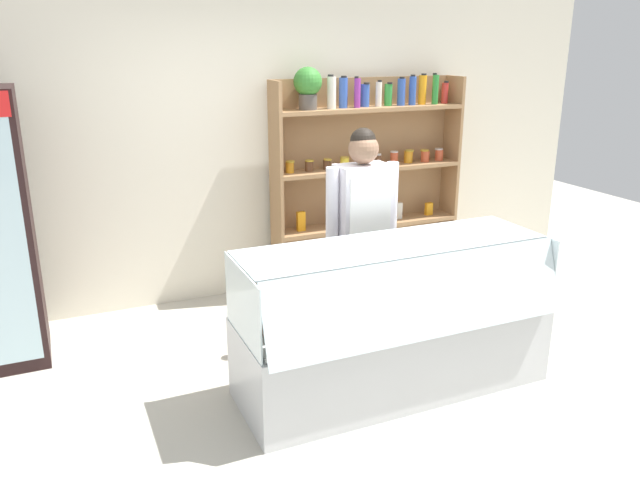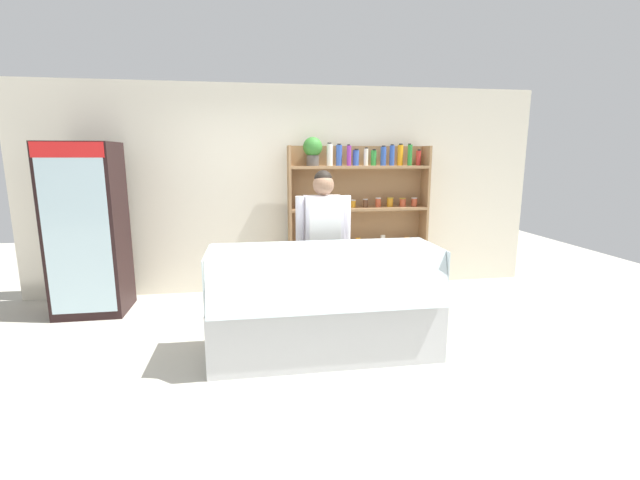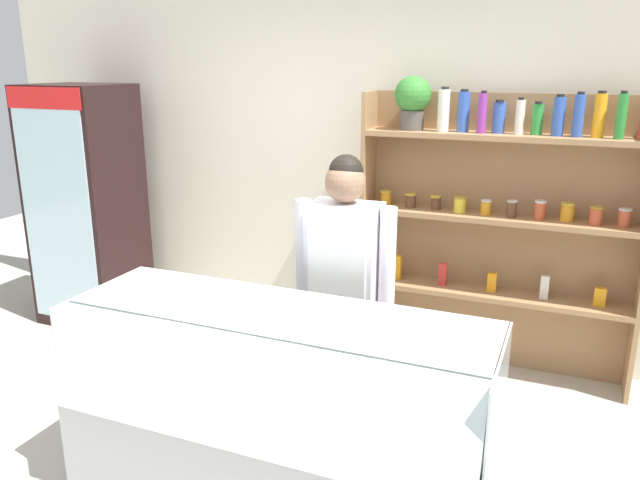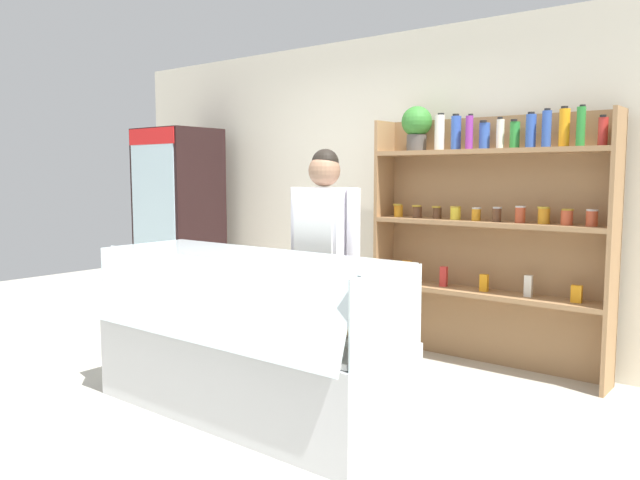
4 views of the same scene
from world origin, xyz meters
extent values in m
plane|color=#B7B2A3|center=(0.00, 0.00, 0.00)|extent=(12.00, 12.00, 0.00)
cube|color=silver|center=(0.00, 2.02, 1.35)|extent=(6.80, 0.10, 2.70)
cube|color=black|center=(-2.35, 1.43, 0.98)|extent=(0.75, 0.64, 1.95)
cube|color=silver|center=(-2.35, 1.11, 0.98)|extent=(0.67, 0.01, 1.75)
cube|color=red|center=(-2.35, 1.10, 1.86)|extent=(0.71, 0.01, 0.16)
cylinder|color=#3356B2|center=(-2.58, 1.17, 0.34)|extent=(0.07, 0.07, 0.18)
cylinder|color=red|center=(-2.42, 1.17, 0.36)|extent=(0.07, 0.07, 0.22)
cylinder|color=silver|center=(-2.27, 1.17, 0.35)|extent=(0.06, 0.06, 0.20)
cylinder|color=#2D8C38|center=(-2.11, 1.17, 0.35)|extent=(0.05, 0.05, 0.19)
cylinder|color=#3356B2|center=(-2.55, 1.17, 0.87)|extent=(0.06, 0.06, 0.21)
cylinder|color=#9E6623|center=(-2.35, 1.17, 0.87)|extent=(0.07, 0.07, 0.20)
cylinder|color=silver|center=(-2.14, 1.17, 0.86)|extent=(0.07, 0.07, 0.19)
cylinder|color=#2D8C38|center=(-2.58, 1.17, 1.36)|extent=(0.06, 0.06, 0.14)
cylinder|color=#3356B2|center=(-2.42, 1.17, 1.38)|extent=(0.06, 0.06, 0.19)
cylinder|color=orange|center=(-2.27, 1.17, 1.40)|extent=(0.05, 0.05, 0.22)
cylinder|color=silver|center=(-2.11, 1.17, 1.39)|extent=(0.05, 0.05, 0.21)
cube|color=#9E754C|center=(0.89, 1.87, 0.96)|extent=(1.85, 0.02, 1.93)
cube|color=#9E754C|center=(-0.01, 1.73, 0.96)|extent=(0.03, 0.28, 1.93)
cube|color=#9E754C|center=(1.80, 1.73, 0.96)|extent=(0.03, 0.28, 1.93)
cube|color=#9E754C|center=(0.89, 1.73, 0.58)|extent=(1.79, 0.28, 0.04)
cube|color=#9E754C|center=(0.89, 1.73, 1.12)|extent=(1.79, 0.28, 0.04)
cube|color=#9E754C|center=(0.89, 1.73, 1.66)|extent=(1.79, 0.28, 0.04)
cylinder|color=#4C4742|center=(0.29, 1.73, 1.74)|extent=(0.16, 0.16, 0.13)
sphere|color=#347C2D|center=(0.29, 1.73, 1.91)|extent=(0.25, 0.25, 0.25)
cylinder|color=silver|center=(0.50, 1.71, 1.81)|extent=(0.08, 0.08, 0.27)
cylinder|color=black|center=(0.50, 1.73, 1.96)|extent=(0.05, 0.05, 0.02)
cylinder|color=#3356B2|center=(0.63, 1.73, 1.81)|extent=(0.08, 0.08, 0.26)
cylinder|color=black|center=(0.63, 1.73, 1.94)|extent=(0.05, 0.05, 0.02)
cylinder|color=purple|center=(0.75, 1.71, 1.80)|extent=(0.06, 0.06, 0.25)
cylinder|color=black|center=(0.75, 1.73, 1.94)|extent=(0.04, 0.04, 0.02)
cylinder|color=#3356B2|center=(0.85, 1.75, 1.78)|extent=(0.08, 0.08, 0.20)
cylinder|color=black|center=(0.85, 1.73, 1.88)|extent=(0.05, 0.05, 0.02)
cylinder|color=silver|center=(0.98, 1.74, 1.78)|extent=(0.06, 0.06, 0.22)
cylinder|color=black|center=(0.98, 1.73, 1.90)|extent=(0.04, 0.04, 0.02)
cylinder|color=#2D8C38|center=(1.09, 1.75, 1.77)|extent=(0.07, 0.07, 0.19)
cylinder|color=black|center=(1.09, 1.73, 1.88)|extent=(0.05, 0.05, 0.02)
cylinder|color=#3356B2|center=(1.21, 1.73, 1.80)|extent=(0.07, 0.07, 0.24)
cylinder|color=black|center=(1.21, 1.73, 1.92)|extent=(0.05, 0.05, 0.02)
cylinder|color=#3356B2|center=(1.33, 1.72, 1.80)|extent=(0.07, 0.07, 0.26)
cylinder|color=black|center=(1.33, 1.73, 1.94)|extent=(0.04, 0.04, 0.02)
cylinder|color=orange|center=(1.44, 1.74, 1.81)|extent=(0.07, 0.07, 0.26)
cylinder|color=black|center=(1.44, 1.73, 1.95)|extent=(0.05, 0.05, 0.02)
cylinder|color=#2D8C38|center=(1.56, 1.70, 1.81)|extent=(0.06, 0.06, 0.27)
cylinder|color=black|center=(1.56, 1.73, 1.95)|extent=(0.04, 0.04, 0.02)
cylinder|color=red|center=(1.70, 1.74, 1.77)|extent=(0.06, 0.06, 0.19)
cylinder|color=black|center=(1.70, 1.73, 1.88)|extent=(0.04, 0.04, 0.02)
cylinder|color=orange|center=(0.12, 1.74, 1.18)|extent=(0.07, 0.07, 0.10)
cylinder|color=gold|center=(0.12, 1.73, 1.24)|extent=(0.08, 0.08, 0.01)
cylinder|color=brown|center=(0.30, 1.74, 1.18)|extent=(0.08, 0.08, 0.09)
cylinder|color=gold|center=(0.30, 1.73, 1.23)|extent=(0.08, 0.08, 0.01)
cylinder|color=brown|center=(0.47, 1.74, 1.18)|extent=(0.07, 0.07, 0.09)
cylinder|color=gold|center=(0.47, 1.73, 1.23)|extent=(0.07, 0.07, 0.01)
cylinder|color=yellow|center=(0.64, 1.72, 1.18)|extent=(0.08, 0.08, 0.09)
cylinder|color=gold|center=(0.64, 1.73, 1.24)|extent=(0.08, 0.08, 0.01)
cylinder|color=orange|center=(0.82, 1.72, 1.18)|extent=(0.07, 0.07, 0.09)
cylinder|color=silver|center=(0.82, 1.73, 1.23)|extent=(0.07, 0.07, 0.01)
cylinder|color=brown|center=(0.98, 1.72, 1.19)|extent=(0.07, 0.07, 0.10)
cylinder|color=silver|center=(0.98, 1.73, 1.24)|extent=(0.07, 0.07, 0.01)
cylinder|color=#BF4C2D|center=(1.16, 1.72, 1.19)|extent=(0.07, 0.07, 0.11)
cylinder|color=silver|center=(1.16, 1.73, 1.25)|extent=(0.08, 0.08, 0.01)
cylinder|color=orange|center=(1.32, 1.74, 1.19)|extent=(0.08, 0.08, 0.11)
cylinder|color=gold|center=(1.32, 1.73, 1.25)|extent=(0.09, 0.09, 0.01)
cylinder|color=#BF4C2D|center=(1.49, 1.71, 1.19)|extent=(0.08, 0.08, 0.10)
cylinder|color=gold|center=(1.49, 1.73, 1.24)|extent=(0.08, 0.08, 0.01)
cylinder|color=#BF4C2D|center=(1.66, 1.72, 1.19)|extent=(0.08, 0.08, 0.10)
cylinder|color=silver|center=(1.66, 1.73, 1.25)|extent=(0.08, 0.08, 0.01)
cube|color=orange|center=(0.21, 1.73, 0.69)|extent=(0.07, 0.04, 0.18)
cube|color=red|center=(0.55, 1.73, 0.68)|extent=(0.06, 0.04, 0.16)
cube|color=orange|center=(0.89, 1.73, 0.66)|extent=(0.06, 0.04, 0.13)
cube|color=silver|center=(1.24, 1.73, 0.68)|extent=(0.06, 0.04, 0.16)
cube|color=orange|center=(1.58, 1.73, 0.66)|extent=(0.07, 0.04, 0.12)
cube|color=silver|center=(0.13, -0.07, 0.28)|extent=(2.06, 0.72, 0.55)
cube|color=white|center=(0.13, -0.07, 0.57)|extent=(2.00, 0.66, 0.03)
cube|color=silver|center=(0.13, -0.41, 0.78)|extent=(2.02, 0.16, 0.47)
cube|color=silver|center=(0.13, -0.02, 1.00)|extent=(2.02, 0.56, 0.01)
cube|color=silver|center=(-0.88, -0.07, 0.78)|extent=(0.01, 0.68, 0.45)
cube|color=silver|center=(1.15, -0.07, 0.78)|extent=(0.01, 0.68, 0.45)
cube|color=beige|center=(-0.71, 0.01, 0.61)|extent=(0.16, 0.10, 0.05)
cube|color=white|center=(-0.71, -0.20, 0.61)|extent=(0.05, 0.03, 0.02)
cube|color=beige|center=(-0.47, 0.01, 0.61)|extent=(0.16, 0.11, 0.06)
cube|color=white|center=(-0.47, -0.20, 0.61)|extent=(0.05, 0.03, 0.02)
cube|color=tan|center=(-0.23, 0.01, 0.61)|extent=(0.16, 0.13, 0.04)
cube|color=white|center=(-0.23, -0.20, 0.61)|extent=(0.05, 0.03, 0.02)
cube|color=tan|center=(0.01, 0.01, 0.61)|extent=(0.16, 0.13, 0.05)
cube|color=white|center=(0.01, -0.20, 0.61)|extent=(0.05, 0.03, 0.02)
cube|color=beige|center=(0.26, 0.01, 0.61)|extent=(0.16, 0.12, 0.05)
cube|color=white|center=(0.26, -0.20, 0.61)|extent=(0.05, 0.03, 0.02)
cube|color=beige|center=(0.50, 0.01, 0.61)|extent=(0.17, 0.14, 0.04)
cube|color=white|center=(0.50, -0.20, 0.61)|extent=(0.05, 0.03, 0.02)
cube|color=beige|center=(0.74, 0.01, 0.61)|extent=(0.17, 0.13, 0.05)
cube|color=white|center=(0.74, -0.20, 0.61)|extent=(0.05, 0.03, 0.02)
cube|color=beige|center=(0.98, 0.01, 0.61)|extent=(0.16, 0.13, 0.06)
cube|color=white|center=(0.98, -0.20, 0.61)|extent=(0.05, 0.03, 0.02)
cylinder|color=tan|center=(-0.71, -0.18, 0.65)|extent=(0.17, 0.15, 0.13)
cylinder|color=tan|center=(-0.49, -0.18, 0.64)|extent=(0.20, 0.15, 0.12)
cylinder|color=white|center=(0.65, -0.16, 0.69)|extent=(0.07, 0.07, 0.22)
cylinder|color=white|center=(0.75, -0.16, 0.69)|extent=(0.07, 0.07, 0.22)
cylinder|color=#383D51|center=(0.15, 0.58, 0.38)|extent=(0.13, 0.13, 0.77)
cylinder|color=#383D51|center=(0.32, 0.58, 0.38)|extent=(0.13, 0.13, 0.77)
cube|color=white|center=(0.23, 0.58, 1.08)|extent=(0.38, 0.24, 0.63)
cube|color=white|center=(0.23, 0.46, 0.75)|extent=(0.32, 0.01, 1.18)
cylinder|color=white|center=(-0.01, 0.58, 1.12)|extent=(0.09, 0.09, 0.57)
cylinder|color=white|center=(0.47, 0.58, 1.12)|extent=(0.09, 0.09, 0.57)
sphere|color=#8C664C|center=(0.23, 0.58, 1.51)|extent=(0.22, 0.22, 0.22)
sphere|color=black|center=(0.23, 0.59, 1.57)|extent=(0.18, 0.18, 0.18)
camera|label=1|loc=(-1.81, -3.30, 2.23)|focal=35.00mm
camera|label=2|loc=(-0.49, -3.72, 1.80)|focal=24.00mm
camera|label=3|loc=(1.35, -2.45, 2.13)|focal=35.00mm
camera|label=4|loc=(2.82, -2.75, 1.49)|focal=35.00mm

